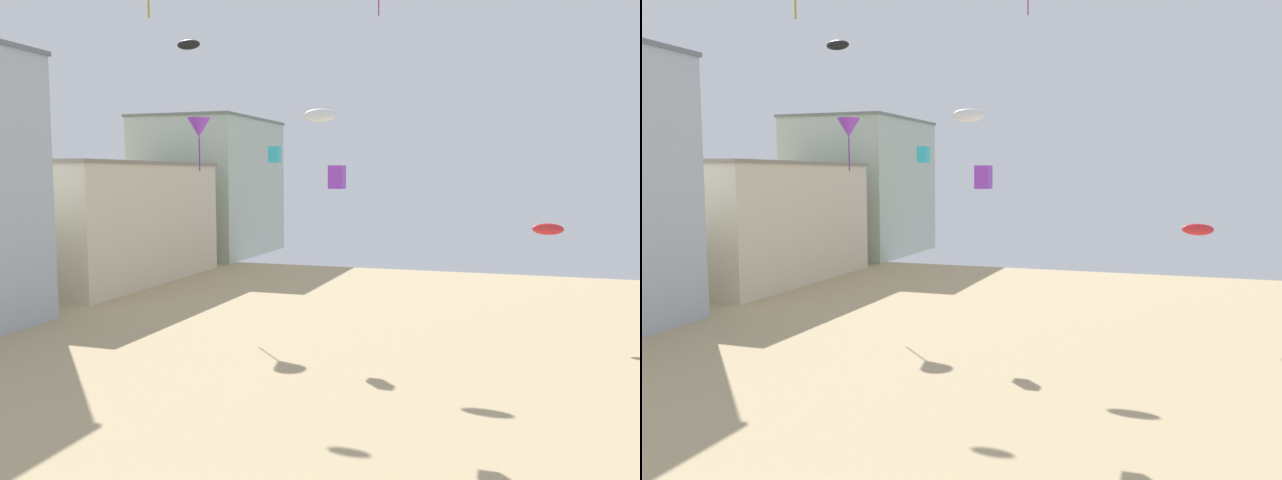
# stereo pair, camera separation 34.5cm
# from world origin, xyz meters

# --- Properties ---
(boardwalk_hotel_mid) EXTENTS (12.53, 20.92, 10.76)m
(boardwalk_hotel_mid) POSITION_xyz_m (-27.32, 45.32, 5.39)
(boardwalk_hotel_mid) COLOR beige
(boardwalk_hotel_mid) RESTS_ON ground
(boardwalk_hotel_far) EXTENTS (12.92, 16.79, 16.27)m
(boardwalk_hotel_far) POSITION_xyz_m (-27.32, 66.39, 8.14)
(boardwalk_hotel_far) COLOR #B7C6B2
(boardwalk_hotel_far) RESTS_ON ground
(kite_white_parafoil) EXTENTS (2.02, 0.56, 0.79)m
(kite_white_parafoil) POSITION_xyz_m (-2.95, 33.47, 13.17)
(kite_white_parafoil) COLOR white
(kite_black_parafoil) EXTENTS (1.55, 0.43, 0.60)m
(kite_black_parafoil) POSITION_xyz_m (-10.89, 31.97, 17.51)
(kite_black_parafoil) COLOR black
(kite_red_parafoil) EXTENTS (1.86, 0.52, 0.72)m
(kite_red_parafoil) POSITION_xyz_m (10.42, 37.77, 6.26)
(kite_red_parafoil) COLOR red
(kite_cyan_box) EXTENTS (0.64, 0.64, 1.01)m
(kite_cyan_box) POSITION_xyz_m (-5.97, 33.69, 10.86)
(kite_cyan_box) COLOR #2DB7CC
(kite_purple_delta) EXTENTS (1.63, 1.63, 3.71)m
(kite_purple_delta) POSITION_xyz_m (-12.95, 36.93, 12.89)
(kite_purple_delta) COLOR purple
(kite_purple_box_2) EXTENTS (0.67, 0.67, 1.06)m
(kite_purple_box_2) POSITION_xyz_m (0.79, 24.29, 9.49)
(kite_purple_box_2) COLOR purple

